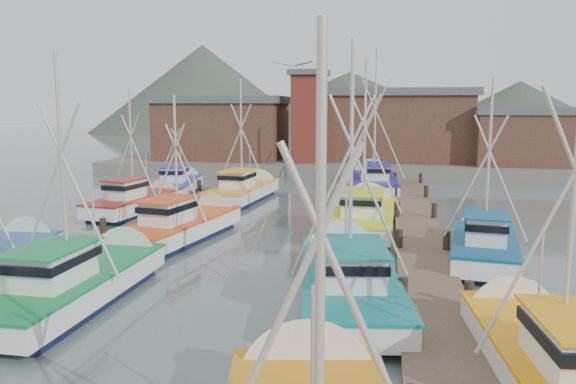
% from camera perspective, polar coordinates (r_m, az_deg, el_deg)
% --- Properties ---
extents(ground, '(260.00, 260.00, 0.00)m').
position_cam_1_polar(ground, '(21.18, -5.27, -9.29)').
color(ground, '#536462').
rests_on(ground, ground).
extents(dock_left, '(2.30, 46.00, 1.50)m').
position_cam_1_polar(dock_left, '(27.28, -17.32, -5.06)').
color(dock_left, brown).
rests_on(dock_left, ground).
extents(dock_right, '(2.30, 46.00, 1.50)m').
position_cam_1_polar(dock_right, '(24.32, 13.61, -6.58)').
color(dock_right, brown).
rests_on(dock_right, ground).
extents(quay, '(44.00, 16.00, 1.20)m').
position_cam_1_polar(quay, '(56.95, 4.68, 2.81)').
color(quay, slate).
rests_on(quay, ground).
extents(shed_left, '(12.72, 8.48, 6.20)m').
position_cam_1_polar(shed_left, '(56.85, -6.65, 6.55)').
color(shed_left, brown).
rests_on(shed_left, quay).
extents(shed_center, '(14.84, 9.54, 6.90)m').
position_cam_1_polar(shed_center, '(56.41, 10.85, 6.79)').
color(shed_center, brown).
rests_on(shed_center, quay).
extents(shed_right, '(8.48, 6.36, 5.20)m').
position_cam_1_polar(shed_right, '(54.68, 22.51, 5.32)').
color(shed_right, brown).
rests_on(shed_right, quay).
extents(lookout_tower, '(3.60, 3.60, 8.50)m').
position_cam_1_polar(lookout_tower, '(52.91, 2.15, 7.75)').
color(lookout_tower, maroon).
rests_on(lookout_tower, quay).
extents(distant_hills, '(175.00, 140.00, 42.00)m').
position_cam_1_polar(distant_hills, '(143.28, 2.93, 6.23)').
color(distant_hills, '#4A5446').
rests_on(distant_hills, ground).
extents(boat_4, '(3.65, 9.14, 9.05)m').
position_cam_1_polar(boat_4, '(20.47, -20.24, -8.47)').
color(boat_4, '#0F1734').
rests_on(boat_4, ground).
extents(boat_5, '(4.40, 10.11, 9.52)m').
position_cam_1_polar(boat_5, '(19.62, 6.05, -8.70)').
color(boat_5, '#0F1734').
rests_on(boat_5, ground).
extents(boat_7, '(3.77, 8.68, 9.42)m').
position_cam_1_polar(boat_7, '(15.07, 24.97, -15.07)').
color(boat_7, '#0F1734').
rests_on(boat_7, ground).
extents(boat_8, '(4.15, 9.13, 7.78)m').
position_cam_1_polar(boat_8, '(28.28, -10.39, -3.34)').
color(boat_8, '#0F1734').
rests_on(boat_8, ground).
extents(boat_9, '(3.99, 9.99, 9.83)m').
position_cam_1_polar(boat_9, '(30.58, 7.73, -2.34)').
color(boat_9, '#0F1734').
rests_on(boat_9, ground).
extents(boat_10, '(3.56, 8.35, 8.06)m').
position_cam_1_polar(boat_10, '(35.66, -14.86, -0.96)').
color(boat_10, '#0F1734').
rests_on(boat_10, ground).
extents(boat_11, '(3.53, 8.28, 8.30)m').
position_cam_1_polar(boat_11, '(25.52, 19.27, -5.02)').
color(boat_11, '#0F1734').
rests_on(boat_11, ground).
extents(boat_12, '(3.59, 9.03, 8.99)m').
position_cam_1_polar(boat_12, '(39.18, -4.35, 0.18)').
color(boat_12, '#0F1734').
rests_on(boat_12, ground).
extents(boat_13, '(4.68, 10.63, 11.71)m').
position_cam_1_polar(boat_13, '(44.12, 8.66, 1.10)').
color(boat_13, '#0F1734').
rests_on(boat_13, ground).
extents(boat_14, '(3.81, 8.53, 6.63)m').
position_cam_1_polar(boat_14, '(42.61, -11.02, 0.74)').
color(boat_14, '#0F1734').
rests_on(boat_14, ground).
extents(gull_far, '(1.55, 0.65, 0.24)m').
position_cam_1_polar(gull_far, '(21.35, 0.46, 12.82)').
color(gull_far, gray).
rests_on(gull_far, ground).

